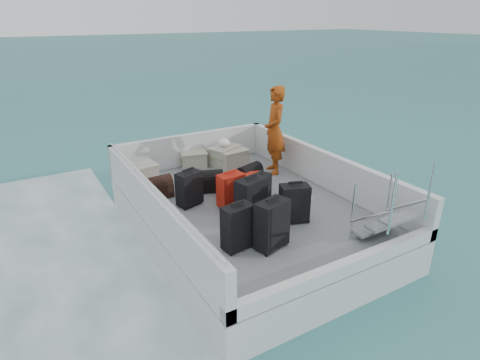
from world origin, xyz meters
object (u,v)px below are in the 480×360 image
at_px(suitcase_0, 238,228).
at_px(crate_2, 224,156).
at_px(crate_0, 141,175).
at_px(crate_1, 194,160).
at_px(suitcase_6, 294,204).
at_px(passenger, 275,131).
at_px(suitcase_5, 231,191).
at_px(suitcase_4, 251,200).
at_px(suitcase_8, 241,186).
at_px(crate_3, 233,159).
at_px(suitcase_7, 260,192).
at_px(suitcase_3, 272,225).
at_px(suitcase_2, 189,189).

xyz_separation_m(suitcase_0, crate_2, (1.51, 3.20, -0.14)).
bearing_deg(crate_0, crate_1, 13.26).
relative_size(suitcase_6, passenger, 0.35).
bearing_deg(suitcase_5, suitcase_0, -119.84).
xyz_separation_m(suitcase_4, suitcase_8, (0.39, 0.96, -0.19)).
xyz_separation_m(crate_0, crate_3, (2.03, -0.12, 0.01)).
bearing_deg(crate_0, crate_2, 3.38).
distance_m(suitcase_4, suitcase_5, 0.61).
bearing_deg(suitcase_8, suitcase_7, -162.40).
relative_size(crate_0, passenger, 0.32).
bearing_deg(passenger, crate_0, -86.87).
bearing_deg(suitcase_8, suitcase_0, 166.13).
bearing_deg(suitcase_6, suitcase_0, -148.21).
relative_size(suitcase_3, crate_0, 1.25).
bearing_deg(crate_0, crate_3, -3.32).
distance_m(suitcase_5, passenger, 1.99).
bearing_deg(suitcase_4, crate_1, 70.39).
bearing_deg(passenger, suitcase_6, -5.64).
relative_size(crate_2, crate_3, 1.06).
bearing_deg(crate_3, suitcase_4, -112.61).
relative_size(suitcase_6, suitcase_7, 1.05).
bearing_deg(suitcase_3, suitcase_2, 88.42).
bearing_deg(suitcase_7, crate_2, 47.00).
height_order(crate_1, crate_2, crate_2).
xyz_separation_m(suitcase_2, passenger, (2.20, 0.58, 0.60)).
relative_size(suitcase_8, crate_3, 1.41).
xyz_separation_m(crate_0, crate_2, (1.95, 0.12, 0.02)).
height_order(suitcase_5, crate_0, suitcase_5).
height_order(suitcase_4, suitcase_7, suitcase_4).
distance_m(suitcase_4, suitcase_8, 1.05).
bearing_deg(suitcase_4, suitcase_0, -149.25).
height_order(suitcase_6, crate_0, suitcase_6).
bearing_deg(crate_0, suitcase_7, -55.96).
relative_size(suitcase_2, suitcase_8, 0.72).
relative_size(suitcase_7, crate_0, 1.02).
bearing_deg(suitcase_6, suitcase_4, 166.24).
distance_m(suitcase_5, crate_1, 2.16).
relative_size(suitcase_3, suitcase_8, 0.85).
distance_m(suitcase_7, crate_0, 2.57).
bearing_deg(suitcase_3, suitcase_8, 57.71).
bearing_deg(suitcase_4, suitcase_7, 24.59).
xyz_separation_m(suitcase_5, crate_2, (0.93, 1.96, -0.11)).
relative_size(suitcase_3, crate_3, 1.20).
xyz_separation_m(suitcase_0, suitcase_2, (-0.01, 1.67, -0.03)).
xyz_separation_m(suitcase_3, crate_3, (1.16, 3.19, -0.18)).
distance_m(suitcase_0, suitcase_8, 1.89).
xyz_separation_m(crate_0, crate_1, (1.28, 0.30, -0.02)).
bearing_deg(crate_3, suitcase_7, -106.38).
bearing_deg(suitcase_7, suitcase_3, -145.71).
height_order(suitcase_0, suitcase_7, suitcase_0).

